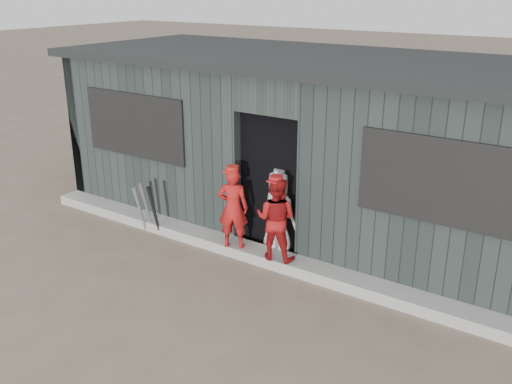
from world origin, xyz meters
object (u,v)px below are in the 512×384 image
Objects in this scene: bat_left at (140,209)px; player_red_left at (233,208)px; bat_mid at (147,207)px; bat_right at (154,211)px; player_grey_back at (279,213)px; dugout at (318,143)px; player_red_right at (276,219)px.

player_red_left is (1.67, 0.13, 0.35)m from bat_left.
bat_mid is 0.21m from bat_right.
player_red_left is at bearing 5.20° from bat_right.
dugout is (-0.15, 1.35, 0.67)m from player_grey_back.
bat_mid is (0.09, 0.06, 0.03)m from bat_left.
dugout is (1.99, 1.93, 0.91)m from bat_left.
player_grey_back is (2.14, 0.57, 0.24)m from bat_left.
player_red_right is 1.88m from dugout.
player_grey_back is at bearing -161.93° from player_red_left.
dugout is (1.70, 1.92, 0.88)m from bat_right.
bat_right is at bearing 31.14° from player_grey_back.
player_red_right reaches higher than bat_mid.
bat_right reaches higher than bat_left.
player_grey_back is (0.47, 0.44, -0.11)m from player_red_left.
bat_mid is 0.10× the size of dugout.
player_red_left is at bearing -100.10° from dugout.
dugout is at bearing -90.21° from player_red_right.
player_red_right reaches higher than player_grey_back.
bat_mid is 2.13m from player_grey_back.
player_grey_back is at bearing -83.52° from dugout.
bat_left is 0.29m from bat_right.
bat_left is 0.65× the size of player_red_left.
player_grey_back is at bearing 14.01° from bat_mid.
dugout reaches higher than bat_right.
dugout is at bearing 44.12° from bat_left.
bat_right is (0.29, 0.01, 0.03)m from bat_left.
bat_right is 0.71× the size of player_red_left.
player_red_right is at bearing 4.11° from bat_left.
player_grey_back is (-0.20, 0.41, -0.10)m from player_red_right.
bat_right is 1.42m from player_red_left.
player_red_right is at bearing 4.43° from bat_right.
bat_left is 0.92× the size of bat_mid.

